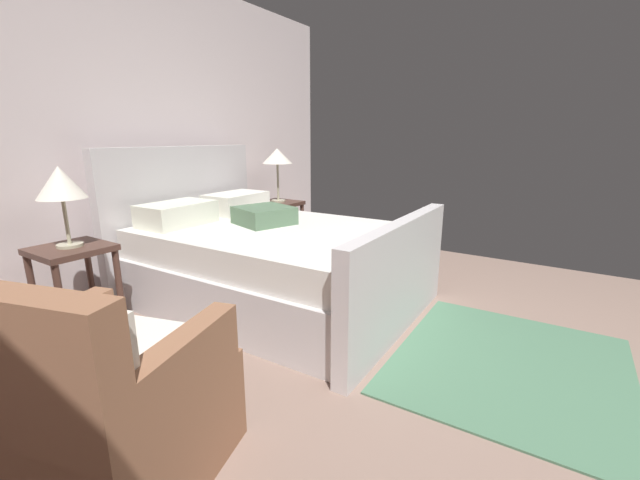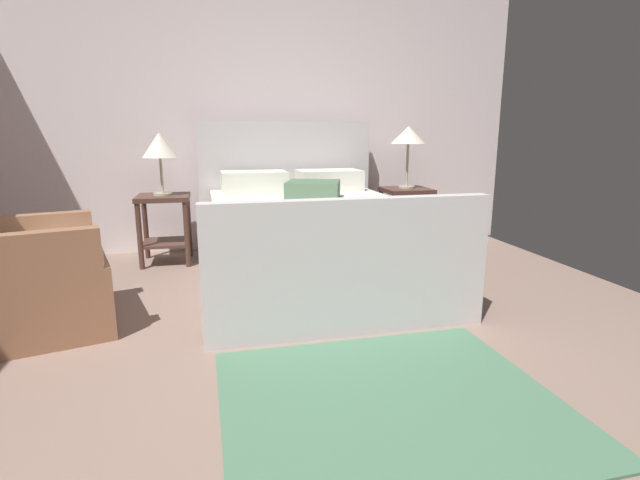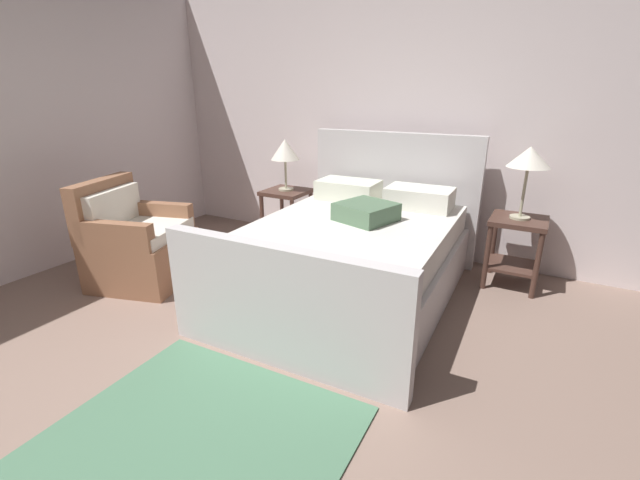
{
  "view_description": "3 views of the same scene",
  "coord_description": "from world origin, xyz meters",
  "px_view_note": "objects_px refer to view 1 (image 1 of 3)",
  "views": [
    {
      "loc": [
        -2.15,
        0.13,
        1.3
      ],
      "look_at": [
        0.18,
        1.64,
        0.59
      ],
      "focal_mm": 22.58,
      "sensor_mm": 36.0,
      "label": 1
    },
    {
      "loc": [
        -0.46,
        -1.41,
        1.13
      ],
      "look_at": [
        0.16,
        1.41,
        0.48
      ],
      "focal_mm": 26.99,
      "sensor_mm": 36.0,
      "label": 2
    },
    {
      "loc": [
        1.54,
        -0.77,
        1.62
      ],
      "look_at": [
        0.14,
        1.78,
        0.58
      ],
      "focal_mm": 23.89,
      "sensor_mm": 36.0,
      "label": 3
    }
  ],
  "objects_px": {
    "nightstand_right": "(279,219)",
    "armchair": "(103,406)",
    "table_lamp_left": "(60,185)",
    "nightstand_left": "(75,275)",
    "bed": "(269,258)",
    "table_lamp_right": "(277,158)"
  },
  "relations": [
    {
      "from": "nightstand_right",
      "to": "nightstand_left",
      "type": "xyz_separation_m",
      "value": [
        -2.27,
        -0.05,
        0.0
      ]
    },
    {
      "from": "table_lamp_right",
      "to": "nightstand_left",
      "type": "xyz_separation_m",
      "value": [
        -2.27,
        -0.05,
        -0.69
      ]
    },
    {
      "from": "bed",
      "to": "nightstand_left",
      "type": "xyz_separation_m",
      "value": [
        -1.13,
        0.76,
        0.05
      ]
    },
    {
      "from": "table_lamp_left",
      "to": "armchair",
      "type": "relative_size",
      "value": 0.59
    },
    {
      "from": "armchair",
      "to": "table_lamp_right",
      "type": "bearing_deg",
      "value": 27.37
    },
    {
      "from": "table_lamp_right",
      "to": "nightstand_left",
      "type": "relative_size",
      "value": 0.98
    },
    {
      "from": "armchair",
      "to": "nightstand_right",
      "type": "bearing_deg",
      "value": 27.37
    },
    {
      "from": "table_lamp_right",
      "to": "armchair",
      "type": "bearing_deg",
      "value": -152.63
    },
    {
      "from": "nightstand_right",
      "to": "armchair",
      "type": "distance_m",
      "value": 3.25
    },
    {
      "from": "nightstand_right",
      "to": "armchair",
      "type": "xyz_separation_m",
      "value": [
        -2.89,
        -1.49,
        -0.06
      ]
    },
    {
      "from": "bed",
      "to": "table_lamp_right",
      "type": "bearing_deg",
      "value": 35.6
    },
    {
      "from": "nightstand_left",
      "to": "table_lamp_left",
      "type": "height_order",
      "value": "table_lamp_left"
    },
    {
      "from": "bed",
      "to": "nightstand_left",
      "type": "bearing_deg",
      "value": 146.2
    },
    {
      "from": "nightstand_left",
      "to": "table_lamp_right",
      "type": "bearing_deg",
      "value": 1.36
    },
    {
      "from": "bed",
      "to": "armchair",
      "type": "bearing_deg",
      "value": -158.73
    },
    {
      "from": "bed",
      "to": "table_lamp_left",
      "type": "distance_m",
      "value": 1.51
    },
    {
      "from": "table_lamp_left",
      "to": "armchair",
      "type": "bearing_deg",
      "value": -113.25
    },
    {
      "from": "nightstand_left",
      "to": "armchair",
      "type": "relative_size",
      "value": 0.66
    },
    {
      "from": "table_lamp_right",
      "to": "nightstand_left",
      "type": "height_order",
      "value": "table_lamp_right"
    },
    {
      "from": "table_lamp_left",
      "to": "bed",
      "type": "bearing_deg",
      "value": -33.8
    },
    {
      "from": "table_lamp_left",
      "to": "armchair",
      "type": "xyz_separation_m",
      "value": [
        -0.62,
        -1.44,
        -0.66
      ]
    },
    {
      "from": "table_lamp_left",
      "to": "armchair",
      "type": "distance_m",
      "value": 1.7
    }
  ]
}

